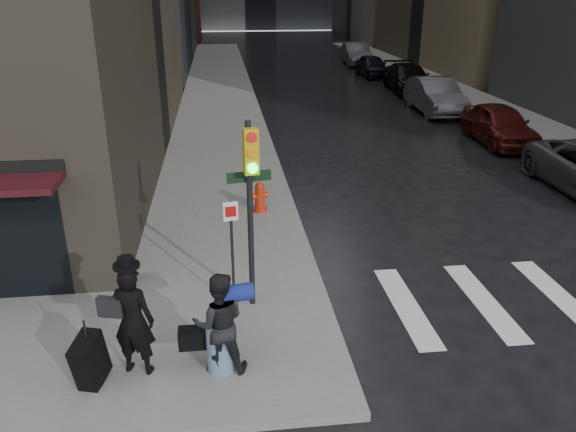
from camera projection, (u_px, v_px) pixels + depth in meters
name	position (u px, v px, depth m)	size (l,w,h in m)	color
ground	(229.00, 349.00, 9.72)	(140.00, 140.00, 0.00)	black
sidewalk_left	(219.00, 86.00, 34.45)	(4.00, 50.00, 0.15)	slate
sidewalk_right	(430.00, 81.00, 35.95)	(3.00, 50.00, 0.15)	slate
man_overcoat	(124.00, 327.00, 8.57)	(1.29, 0.96, 2.05)	black
man_jeans	(219.00, 323.00, 8.66)	(1.22, 0.65, 1.71)	black
traffic_light	(249.00, 193.00, 9.88)	(0.88, 0.48, 3.57)	black
fire_hydrant	(260.00, 198.00, 15.09)	(0.47, 0.36, 0.82)	#B8250B
parked_car_1	(499.00, 124.00, 21.96)	(1.81, 4.49, 1.53)	#45110D
parked_car_2	(435.00, 96.00, 27.27)	(1.75, 5.03, 1.66)	#4C4C51
parked_car_3	(408.00, 78.00, 32.73)	(2.16, 5.30, 1.54)	black
parked_car_4	(372.00, 66.00, 38.06)	(1.66, 4.13, 1.41)	black
parked_car_5	(356.00, 54.00, 43.41)	(1.78, 5.09, 1.68)	#424248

